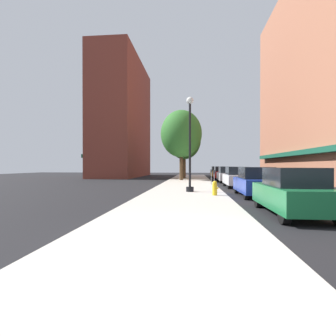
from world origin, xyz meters
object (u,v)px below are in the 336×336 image
Objects in this scene: lamppost at (190,142)px; car_yellow at (217,172)px; car_white at (237,177)px; car_red at (221,173)px; parking_meter_far at (211,175)px; car_blue at (255,182)px; parking_meter_near at (214,177)px; fire_hydrant at (215,188)px; tree_near at (181,134)px; tree_mid at (184,140)px; car_silver at (227,175)px; car_green at (292,192)px.

car_yellow is at bearing 81.29° from lamppost.
car_white is 1.00× the size of car_red.
parking_meter_far is 0.30× the size of car_yellow.
lamppost is 4.50× the size of parking_meter_far.
lamppost reaches higher than car_blue.
parking_meter_near is 1.00× the size of parking_meter_far.
car_yellow is (0.00, 25.32, 0.00)m from car_blue.
lamppost is 4.57m from car_blue.
car_yellow is (0.00, 18.76, 0.00)m from car_white.
fire_hydrant is at bearing -93.92° from parking_meter_near.
tree_near is at bearing 105.39° from parking_meter_near.
fire_hydrant is 8.44m from parking_meter_far.
car_silver is at bearing -56.80° from tree_mid.
tree_mid is at bearing 104.73° from car_blue.
lamppost is 1.37× the size of car_blue.
car_yellow is at bearing 89.14° from car_silver.
car_silver reaches higher than parking_meter_near.
lamppost is 3.59m from fire_hydrant.
tree_near reaches higher than car_green.
fire_hydrant is at bearing 113.58° from car_green.
tree_mid is at bearing 99.96° from parking_meter_near.
fire_hydrant is at bearing -94.63° from car_red.
lamppost reaches higher than car_green.
car_green is at bearing -88.45° from car_blue.
lamppost is 1.37× the size of car_green.
car_blue is (0.00, 5.71, 0.00)m from car_green.
tree_near is (-2.59, 15.73, 4.87)m from fire_hydrant.
car_green and car_yellow have the same top height.
tree_near reaches higher than fire_hydrant.
car_blue is at bearing 89.06° from car_green.
car_yellow is at bearing 84.68° from parking_meter_near.
tree_mid is 1.76× the size of car_yellow.
tree_mid is at bearing -132.96° from car_yellow.
car_red is at bearing -10.54° from tree_mid.
lamppost is at bearing -105.01° from parking_meter_far.
parking_meter_far is at bearing -96.52° from car_yellow.
fire_hydrant is at bearing -83.35° from tree_mid.
car_green is (4.89, -20.77, -4.58)m from tree_near.
tree_mid reaches higher than car_green.
tree_mid is 1.76× the size of car_green.
car_green is at bearing -90.86° from car_silver.
car_red is at bearing 83.45° from fire_hydrant.
tree_mid reaches higher than fire_hydrant.
tree_mid reaches higher than car_yellow.
tree_mid is at bearing 93.16° from lamppost.
car_white is (4.89, -8.49, -4.58)m from tree_near.
car_green reaches higher than parking_meter_far.
parking_meter_far is at bearing 148.60° from car_white.
car_yellow is (0.00, 31.04, 0.00)m from car_green.
car_green is (4.73, -25.92, -4.32)m from tree_mid.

